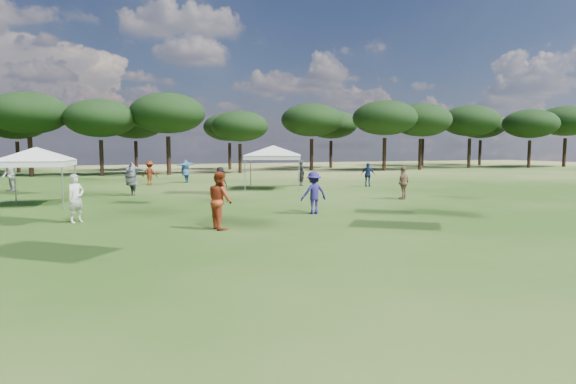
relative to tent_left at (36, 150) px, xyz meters
name	(u,v)px	position (x,y,z in m)	size (l,w,h in m)	color
tree_line	(155,118)	(7.50, 24.91, 2.90)	(108.78, 17.63, 7.77)	black
tent_left	(36,150)	(0.00, 0.00, 0.00)	(5.70, 5.70, 2.95)	gray
tent_right	(273,147)	(12.63, 4.05, 0.08)	(6.31, 6.31, 3.02)	gray
festival_crowd	(139,180)	(4.54, 2.75, -1.66)	(30.17, 21.72, 1.89)	black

